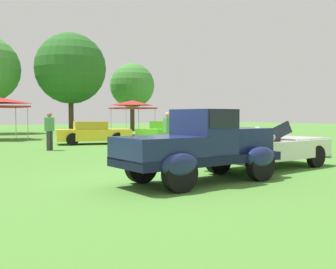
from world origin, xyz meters
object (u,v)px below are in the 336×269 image
object	(u,v)px
show_car_yellow	(93,133)
spectator_by_row	(168,131)
feature_pickup_truck	(201,145)
spectator_near_truck	(50,130)
neighbor_convertible	(271,148)
canopy_tent_right_field	(133,104)
show_car_lime	(171,132)

from	to	relation	value
show_car_yellow	spectator_by_row	world-z (taller)	spectator_by_row
feature_pickup_truck	spectator_by_row	size ratio (longest dim) A/B	2.48
spectator_by_row	feature_pickup_truck	bearing A→B (deg)	-117.60
show_car_yellow	spectator_near_truck	xyz separation A→B (m)	(-3.22, -2.69, 0.31)
neighbor_convertible	spectator_near_truck	size ratio (longest dim) A/B	2.54
feature_pickup_truck	spectator_by_row	bearing A→B (deg)	62.40
neighbor_convertible	canopy_tent_right_field	distance (m)	20.33
feature_pickup_truck	canopy_tent_right_field	distance (m)	22.27
feature_pickup_truck	show_car_yellow	bearing A→B (deg)	77.20
neighbor_convertible	spectator_near_truck	world-z (taller)	spectator_near_truck
spectator_by_row	canopy_tent_right_field	bearing A→B (deg)	66.17
spectator_near_truck	canopy_tent_right_field	size ratio (longest dim) A/B	0.61
feature_pickup_truck	spectator_by_row	distance (m)	6.92
feature_pickup_truck	neighbor_convertible	distance (m)	3.43
spectator_near_truck	show_car_lime	bearing A→B (deg)	11.82
feature_pickup_truck	neighbor_convertible	bearing A→B (deg)	13.98
feature_pickup_truck	spectator_near_truck	size ratio (longest dim) A/B	2.48
show_car_lime	spectator_by_row	xyz separation A→B (m)	(-4.17, -5.78, 0.31)
show_car_lime	spectator_by_row	distance (m)	7.14
show_car_yellow	spectator_by_row	distance (m)	6.89
feature_pickup_truck	spectator_near_truck	world-z (taller)	feature_pickup_truck
feature_pickup_truck	neighbor_convertible	size ratio (longest dim) A/B	0.97
show_car_lime	spectator_near_truck	xyz separation A→B (m)	(-7.64, -1.60, 0.31)
neighbor_convertible	canopy_tent_right_field	world-z (taller)	canopy_tent_right_field
canopy_tent_right_field	show_car_lime	bearing A→B (deg)	-103.74
feature_pickup_truck	show_car_lime	size ratio (longest dim) A/B	0.94
feature_pickup_truck	canopy_tent_right_field	xyz separation A→B (m)	(9.39, 20.14, 1.56)
feature_pickup_truck	spectator_near_truck	xyz separation A→B (m)	(-0.26, 10.32, 0.05)
spectator_near_truck	spectator_by_row	size ratio (longest dim) A/B	1.00
spectator_near_truck	feature_pickup_truck	bearing A→B (deg)	-88.54
show_car_yellow	canopy_tent_right_field	size ratio (longest dim) A/B	1.51
show_car_lime	spectator_near_truck	size ratio (longest dim) A/B	2.64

